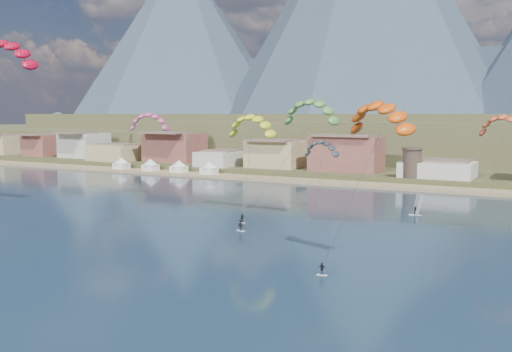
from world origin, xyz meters
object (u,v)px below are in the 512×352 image
at_px(kitesurfer_orange, 380,113).
at_px(kitesurfer_green, 310,109).
at_px(kitesurfer_red, 5,51).
at_px(kitesurfer_yellow, 252,123).
at_px(watchtower, 412,162).
at_px(windsurfer, 416,209).

height_order(kitesurfer_orange, kitesurfer_green, kitesurfer_green).
height_order(kitesurfer_red, kitesurfer_yellow, kitesurfer_red).
relative_size(watchtower, windsurfer, 2.04).
bearing_deg(kitesurfer_orange, kitesurfer_red, 175.77).
xyz_separation_m(watchtower, kitesurfer_red, (-60.12, -84.82, 25.94)).
bearing_deg(kitesurfer_green, windsurfer, 46.11).
bearing_deg(kitesurfer_yellow, kitesurfer_green, -11.00).
xyz_separation_m(kitesurfer_red, kitesurfer_orange, (77.81, -5.75, -12.30)).
height_order(kitesurfer_green, windsurfer, kitesurfer_green).
distance_m(watchtower, kitesurfer_red, 107.15).
bearing_deg(kitesurfer_yellow, kitesurfer_orange, -39.12).
bearing_deg(watchtower, kitesurfer_red, -125.33).
relative_size(watchtower, kitesurfer_orange, 0.38).
bearing_deg(kitesurfer_green, kitesurfer_red, -161.17).
bearing_deg(kitesurfer_orange, kitesurfer_yellow, 140.88).
bearing_deg(kitesurfer_red, kitesurfer_orange, -4.23).
relative_size(watchtower, kitesurfer_green, 0.34).
bearing_deg(watchtower, kitesurfer_yellow, -104.89).
xyz_separation_m(kitesurfer_red, kitesurfer_yellow, (43.47, 22.18, -14.10)).
distance_m(kitesurfer_red, kitesurfer_yellow, 50.79).
xyz_separation_m(watchtower, windsurfer, (12.90, -48.87, -5.03)).
bearing_deg(watchtower, kitesurfer_green, -92.55).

